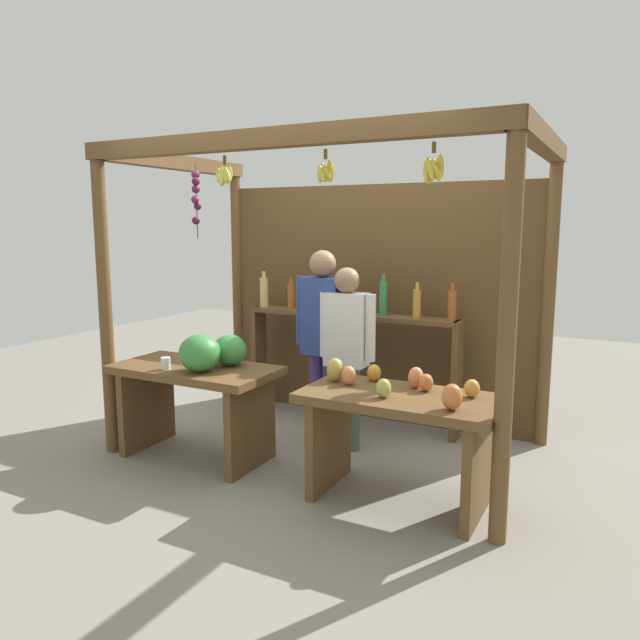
{
  "coord_description": "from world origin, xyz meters",
  "views": [
    {
      "loc": [
        2.07,
        -4.12,
        1.77
      ],
      "look_at": [
        0.0,
        -0.17,
        1.06
      ],
      "focal_mm": 33.66,
      "sensor_mm": 36.0,
      "label": 1
    }
  ],
  "objects": [
    {
      "name": "market_stall",
      "position": [
        0.0,
        0.41,
        1.37
      ],
      "size": [
        3.1,
        1.84,
        2.36
      ],
      "color": "brown",
      "rests_on": "ground"
    },
    {
      "name": "vendor_woman",
      "position": [
        0.12,
        0.04,
        0.86
      ],
      "size": [
        0.48,
        0.2,
        1.45
      ],
      "rotation": [
        0.0,
        0.0,
        0.2
      ],
      "color": "#4D594B",
      "rests_on": "ground"
    },
    {
      "name": "vendor_man",
      "position": [
        -0.12,
        0.1,
        0.94
      ],
      "size": [
        0.48,
        0.21,
        1.57
      ],
      "rotation": [
        0.0,
        0.0,
        0.16
      ],
      "color": "#42327B",
      "rests_on": "ground"
    },
    {
      "name": "bottle_shelf_unit",
      "position": [
        -0.14,
        0.65,
        0.81
      ],
      "size": [
        1.99,
        0.22,
        1.36
      ],
      "color": "brown",
      "rests_on": "ground"
    },
    {
      "name": "ground_plane",
      "position": [
        0.0,
        0.0,
        0.0
      ],
      "size": [
        12.0,
        12.0,
        0.0
      ],
      "primitive_type": "plane",
      "color": "gray",
      "rests_on": "ground"
    },
    {
      "name": "fruit_counter_left",
      "position": [
        -0.77,
        -0.65,
        0.61
      ],
      "size": [
        1.25,
        0.64,
        0.99
      ],
      "color": "brown",
      "rests_on": "ground"
    },
    {
      "name": "fruit_counter_right",
      "position": [
        0.82,
        -0.64,
        0.54
      ],
      "size": [
        1.25,
        0.64,
        0.88
      ],
      "color": "brown",
      "rests_on": "ground"
    }
  ]
}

